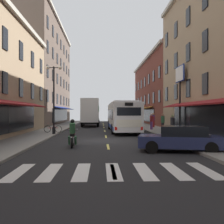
# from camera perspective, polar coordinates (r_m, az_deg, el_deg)

# --- Properties ---
(ground_plane) EXTENTS (34.80, 80.00, 0.10)m
(ground_plane) POSITION_cam_1_polar(r_m,az_deg,el_deg) (19.34, -1.16, -6.34)
(ground_plane) COLOR black
(lane_centre_dashes) EXTENTS (0.14, 73.90, 0.01)m
(lane_centre_dashes) POSITION_cam_1_polar(r_m,az_deg,el_deg) (19.09, -1.14, -6.27)
(lane_centre_dashes) COLOR #DBCC4C
(lane_centre_dashes) RESTS_ON ground
(crosswalk_near) EXTENTS (7.10, 2.80, 0.01)m
(crosswalk_near) POSITION_cam_1_polar(r_m,az_deg,el_deg) (9.46, 0.28, -12.73)
(crosswalk_near) COLOR silver
(crosswalk_near) RESTS_ON ground
(sidewalk_left) EXTENTS (3.00, 80.00, 0.14)m
(sidewalk_left) POSITION_cam_1_polar(r_m,az_deg,el_deg) (20.08, -18.33, -5.77)
(sidewalk_left) COLOR gray
(sidewalk_left) RESTS_ON ground
(sidewalk_right) EXTENTS (3.00, 80.00, 0.14)m
(sidewalk_right) POSITION_cam_1_polar(r_m,az_deg,el_deg) (20.34, 15.79, -5.69)
(sidewalk_right) COLOR gray
(sidewalk_right) RESTS_ON ground
(billboard_sign) EXTENTS (0.40, 2.47, 6.32)m
(billboard_sign) POSITION_cam_1_polar(r_m,az_deg,el_deg) (25.72, 14.56, 6.16)
(billboard_sign) COLOR black
(billboard_sign) RESTS_ON sidewalk_right
(transit_bus) EXTENTS (2.76, 11.90, 3.10)m
(transit_bus) POSITION_cam_1_polar(r_m,az_deg,el_deg) (27.96, 2.22, -0.93)
(transit_bus) COLOR white
(transit_bus) RESTS_ON ground
(box_truck) EXTENTS (2.50, 6.74, 3.94)m
(box_truck) POSITION_cam_1_polar(r_m,az_deg,el_deg) (37.72, -4.73, -0.09)
(box_truck) COLOR #B21E19
(box_truck) RESTS_ON ground
(sedan_near) EXTENTS (4.54, 2.67, 1.36)m
(sedan_near) POSITION_cam_1_polar(r_m,az_deg,el_deg) (14.26, 14.76, -5.64)
(sedan_near) COLOR navy
(sedan_near) RESTS_ON ground
(sedan_mid) EXTENTS (1.98, 4.39, 1.43)m
(sedan_mid) POSITION_cam_1_polar(r_m,az_deg,el_deg) (48.56, -3.90, -1.60)
(sedan_mid) COLOR silver
(sedan_mid) RESTS_ON ground
(motorcycle_rider) EXTENTS (0.62, 2.07, 1.66)m
(motorcycle_rider) POSITION_cam_1_polar(r_m,az_deg,el_deg) (15.89, -8.60, -4.98)
(motorcycle_rider) COLOR black
(motorcycle_rider) RESTS_ON ground
(bicycle_near) EXTENTS (1.71, 0.48, 0.91)m
(bicycle_near) POSITION_cam_1_polar(r_m,az_deg,el_deg) (25.60, -12.75, -3.55)
(bicycle_near) COLOR black
(bicycle_near) RESTS_ON sidewalk_left
(pedestrian_near) EXTENTS (0.51, 0.36, 1.82)m
(pedestrian_near) POSITION_cam_1_polar(r_m,az_deg,el_deg) (29.55, 8.62, -1.90)
(pedestrian_near) COLOR #66387F
(pedestrian_near) RESTS_ON sidewalk_right
(pedestrian_mid) EXTENTS (0.36, 0.36, 1.79)m
(pedestrian_mid) POSITION_cam_1_polar(r_m,az_deg,el_deg) (26.55, 11.00, -2.20)
(pedestrian_mid) COLOR black
(pedestrian_mid) RESTS_ON sidewalk_right
(pedestrian_far) EXTENTS (0.36, 0.36, 1.74)m
(pedestrian_far) POSITION_cam_1_polar(r_m,az_deg,el_deg) (22.86, 13.04, -2.64)
(pedestrian_far) COLOR #66387F
(pedestrian_far) RESTS_ON sidewalk_right
(pedestrian_rear) EXTENTS (0.36, 0.36, 1.82)m
(pedestrian_rear) POSITION_cam_1_polar(r_m,az_deg,el_deg) (33.92, 9.02, -1.69)
(pedestrian_rear) COLOR maroon
(pedestrian_rear) RESTS_ON sidewalk_right
(street_lamp_twin) EXTENTS (1.42, 0.32, 6.05)m
(street_lamp_twin) POSITION_cam_1_polar(r_m,az_deg,el_deg) (23.84, -12.56, 3.32)
(street_lamp_twin) COLOR black
(street_lamp_twin) RESTS_ON sidewalk_left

